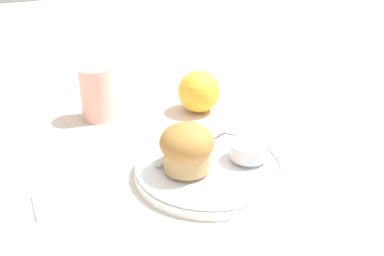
# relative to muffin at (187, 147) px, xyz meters

# --- Properties ---
(ground_plane) EXTENTS (3.00, 3.00, 0.00)m
(ground_plane) POSITION_rel_muffin_xyz_m (0.05, 0.01, -0.05)
(ground_plane) COLOR beige
(plate) EXTENTS (0.23, 0.23, 0.02)m
(plate) POSITION_rel_muffin_xyz_m (0.04, -0.00, -0.04)
(plate) COLOR white
(plate) RESTS_ON ground_plane
(muffin) EXTENTS (0.08, 0.08, 0.07)m
(muffin) POSITION_rel_muffin_xyz_m (0.00, 0.00, 0.00)
(muffin) COLOR tan
(muffin) RESTS_ON plate
(cream_ramekin) EXTENTS (0.06, 0.06, 0.02)m
(cream_ramekin) POSITION_rel_muffin_xyz_m (0.10, -0.01, -0.02)
(cream_ramekin) COLOR silver
(cream_ramekin) RESTS_ON plate
(berry_pair) EXTENTS (0.03, 0.01, 0.01)m
(berry_pair) POSITION_rel_muffin_xyz_m (0.04, 0.05, -0.03)
(berry_pair) COLOR #B7192D
(berry_pair) RESTS_ON plate
(butter_knife) EXTENTS (0.16, 0.08, 0.00)m
(butter_knife) POSITION_rel_muffin_xyz_m (0.04, 0.06, -0.03)
(butter_knife) COLOR silver
(butter_knife) RESTS_ON plate
(orange_fruit) EXTENTS (0.08, 0.08, 0.08)m
(orange_fruit) POSITION_rel_muffin_xyz_m (0.12, 0.21, -0.01)
(orange_fruit) COLOR #F4A82D
(orange_fruit) RESTS_ON ground_plane
(juice_glass) EXTENTS (0.06, 0.06, 0.10)m
(juice_glass) POSITION_rel_muffin_xyz_m (-0.07, 0.26, -0.00)
(juice_glass) COLOR #E5998C
(juice_glass) RESTS_ON ground_plane
(folded_napkin) EXTENTS (0.11, 0.06, 0.01)m
(folded_napkin) POSITION_rel_muffin_xyz_m (-0.16, 0.02, -0.05)
(folded_napkin) COLOR white
(folded_napkin) RESTS_ON ground_plane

